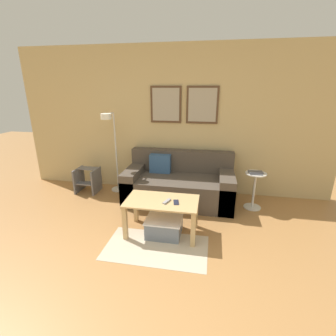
{
  "coord_description": "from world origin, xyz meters",
  "views": [
    {
      "loc": [
        0.73,
        -1.23,
        1.86
      ],
      "look_at": [
        0.18,
        1.75,
        0.85
      ],
      "focal_mm": 26.0,
      "sensor_mm": 36.0,
      "label": 1
    }
  ],
  "objects": [
    {
      "name": "coffee_table",
      "position": [
        0.14,
        1.54,
        0.38
      ],
      "size": [
        0.94,
        0.53,
        0.48
      ],
      "color": "tan",
      "rests_on": "ground_plane"
    },
    {
      "name": "storage_bin",
      "position": [
        0.18,
        1.53,
        0.12
      ],
      "size": [
        0.47,
        0.44,
        0.24
      ],
      "color": "slate",
      "rests_on": "ground_plane"
    },
    {
      "name": "floor_lamp",
      "position": [
        -0.97,
        2.65,
        0.91
      ],
      "size": [
        0.26,
        0.52,
        1.46
      ],
      "color": "silver",
      "rests_on": "ground_plane"
    },
    {
      "name": "book_stack",
      "position": [
        1.42,
        2.49,
        0.61
      ],
      "size": [
        0.23,
        0.18,
        0.03
      ],
      "color": "#4C4C51",
      "rests_on": "side_table"
    },
    {
      "name": "remote_control",
      "position": [
        0.21,
        1.51,
        0.49
      ],
      "size": [
        0.09,
        0.15,
        0.02
      ],
      "primitive_type": "cube",
      "rotation": [
        0.0,
        0.0,
        -0.36
      ],
      "color": "#99999E",
      "rests_on": "coffee_table"
    },
    {
      "name": "couch",
      "position": [
        0.22,
        2.58,
        0.29
      ],
      "size": [
        1.79,
        0.89,
        0.81
      ],
      "color": "#4C4238",
      "rests_on": "ground_plane"
    },
    {
      "name": "cell_phone",
      "position": [
        0.33,
        1.51,
        0.48
      ],
      "size": [
        0.09,
        0.15,
        0.01
      ],
      "primitive_type": "cube",
      "rotation": [
        0.0,
        0.0,
        0.21
      ],
      "color": "#1E2338",
      "rests_on": "coffee_table"
    },
    {
      "name": "step_stool",
      "position": [
        -1.49,
        2.63,
        0.24
      ],
      "size": [
        0.38,
        0.37,
        0.44
      ],
      "color": "slate",
      "rests_on": "ground_plane"
    },
    {
      "name": "wall_back",
      "position": [
        0.01,
        3.05,
        1.28
      ],
      "size": [
        5.6,
        0.09,
        2.55
      ],
      "color": "tan",
      "rests_on": "ground_plane"
    },
    {
      "name": "area_rug",
      "position": [
        0.14,
        1.21,
        0.0
      ],
      "size": [
        1.25,
        0.69,
        0.01
      ],
      "primitive_type": "cube",
      "color": "#C1B299",
      "rests_on": "ground_plane"
    },
    {
      "name": "side_table",
      "position": [
        1.43,
        2.51,
        0.36
      ],
      "size": [
        0.32,
        0.32,
        0.6
      ],
      "color": "silver",
      "rests_on": "ground_plane"
    }
  ]
}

